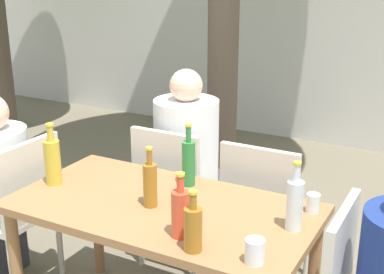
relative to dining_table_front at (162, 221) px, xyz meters
name	(u,v)px	position (x,y,z in m)	size (l,w,h in m)	color
cafe_building_wall	(345,8)	(0.00, 3.45, 0.74)	(10.00, 0.08, 2.80)	beige
dining_table_front	(162,221)	(0.00, 0.00, 0.00)	(1.45, 0.77, 0.75)	#996B42
patio_chair_0	(19,205)	(-0.96, 0.00, -0.13)	(0.44, 0.44, 0.92)	beige
patio_chair_2	(175,188)	(-0.29, 0.62, -0.13)	(0.44, 0.44, 0.92)	beige
patio_chair_3	(264,208)	(0.29, 0.62, -0.13)	(0.44, 0.44, 0.92)	beige
person_seated_2	(192,170)	(-0.29, 0.85, -0.09)	(0.40, 0.60, 1.24)	#383842
water_bottle_0	(295,204)	(0.62, 0.06, 0.21)	(0.07, 0.07, 0.31)	silver
green_bottle_1	(188,162)	(0.00, 0.26, 0.22)	(0.07, 0.07, 0.33)	#287A38
amber_bottle_2	(150,184)	(-0.04, -0.04, 0.20)	(0.07, 0.07, 0.29)	#9E661E
oil_cruet_3	(53,161)	(-0.62, -0.05, 0.22)	(0.08, 0.08, 0.33)	gold
soda_bottle_4	(181,212)	(0.23, -0.22, 0.20)	(0.08, 0.08, 0.29)	#DB4C2D
amber_bottle_5	(193,228)	(0.33, -0.30, 0.19)	(0.07, 0.07, 0.26)	#9E661E
drinking_glass_0	(255,251)	(0.58, -0.27, 0.14)	(0.08, 0.08, 0.10)	white
drinking_glass_1	(313,203)	(0.65, 0.26, 0.13)	(0.06, 0.06, 0.09)	white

